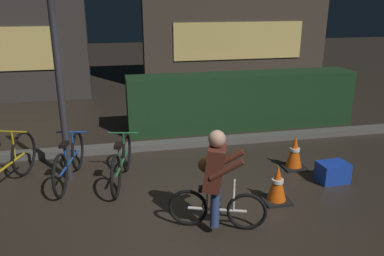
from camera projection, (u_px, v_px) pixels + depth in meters
The scene contains 12 objects.
ground_plane at pixel (187, 207), 5.24m from camera, with size 40.00×40.00×0.00m, color #2D261E.
sidewalk_curb at pixel (164, 145), 7.26m from camera, with size 12.00×0.24×0.12m, color #56544F.
hedge_row at pixel (242, 101), 8.28m from camera, with size 4.80×0.70×1.16m, color #19381C.
storefront_right at pixel (238, 4), 11.71m from camera, with size 5.72×0.54×4.93m.
street_post at pixel (61, 95), 5.62m from camera, with size 0.10×0.10×2.65m, color #2D2D33.
parked_bike_left_mid at pixel (5, 167), 5.59m from camera, with size 0.60×1.68×0.80m.
parked_bike_center_left at pixel (69, 161), 5.86m from camera, with size 0.46×1.53×0.71m.
parked_bike_center_right at pixel (122, 162), 5.83m from camera, with size 0.46×1.52×0.71m.
traffic_cone_near at pixel (277, 184), 5.30m from camera, with size 0.36×0.36×0.53m.
traffic_cone_far at pixel (295, 152), 6.35m from camera, with size 0.36×0.36×0.56m.
blue_crate at pixel (333, 172), 5.92m from camera, with size 0.44×0.32×0.30m, color #193DB7.
cyclist at pixel (216, 179), 4.60m from camera, with size 1.14×0.63×1.25m.
Camera 1 is at (-0.88, -4.55, 2.67)m, focal length 36.71 mm.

